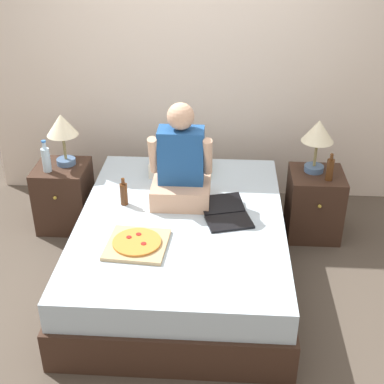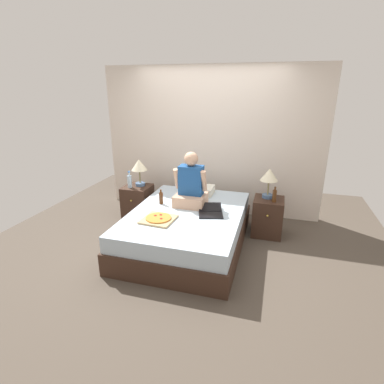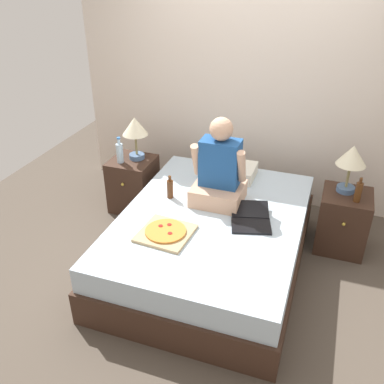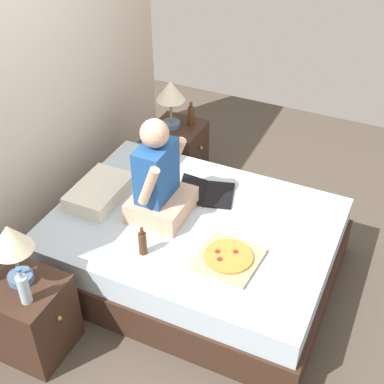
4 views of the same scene
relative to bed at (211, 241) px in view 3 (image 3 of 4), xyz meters
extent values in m
plane|color=#4C4238|center=(0.00, 0.00, -0.25)|extent=(5.80, 5.80, 0.00)
cube|color=beige|center=(0.00, 1.40, 1.00)|extent=(3.80, 0.12, 2.50)
cube|color=#382319|center=(0.00, 0.00, -0.11)|extent=(1.55, 2.08, 0.30)
cube|color=silver|center=(0.00, 0.00, 0.15)|extent=(1.50, 2.02, 0.22)
cube|color=#382319|center=(-1.08, 0.66, 0.03)|extent=(0.44, 0.44, 0.58)
sphere|color=gold|center=(-1.08, 0.42, 0.15)|extent=(0.03, 0.03, 0.03)
cylinder|color=#4C6B93|center=(-1.04, 0.71, 0.35)|extent=(0.16, 0.16, 0.05)
cylinder|color=olive|center=(-1.04, 0.71, 0.48)|extent=(0.02, 0.02, 0.22)
cone|color=beige|center=(-1.04, 0.71, 0.68)|extent=(0.26, 0.26, 0.18)
cylinder|color=silver|center=(-1.16, 0.57, 0.42)|extent=(0.07, 0.07, 0.20)
cylinder|color=silver|center=(-1.16, 0.57, 0.55)|extent=(0.03, 0.03, 0.06)
cylinder|color=blue|center=(-1.16, 0.57, 0.59)|extent=(0.04, 0.03, 0.02)
cube|color=#382319|center=(1.08, 0.66, 0.03)|extent=(0.44, 0.44, 0.58)
sphere|color=gold|center=(1.08, 0.42, 0.15)|extent=(0.03, 0.03, 0.03)
cylinder|color=#4C6B93|center=(1.05, 0.71, 0.35)|extent=(0.16, 0.16, 0.05)
cylinder|color=olive|center=(1.05, 0.71, 0.48)|extent=(0.02, 0.02, 0.22)
cone|color=beige|center=(1.05, 0.71, 0.68)|extent=(0.26, 0.26, 0.18)
cylinder|color=#512D14|center=(1.15, 0.56, 0.41)|extent=(0.06, 0.06, 0.18)
cylinder|color=#512D14|center=(1.15, 0.56, 0.53)|extent=(0.03, 0.03, 0.05)
cube|color=silver|center=(-0.06, 0.76, 0.32)|extent=(0.52, 0.34, 0.12)
cube|color=tan|center=(-0.02, 0.25, 0.34)|extent=(0.44, 0.40, 0.16)
cube|color=#1E4C8C|center=(-0.02, 0.28, 0.63)|extent=(0.34, 0.20, 0.42)
sphere|color=tan|center=(-0.02, 0.28, 0.94)|extent=(0.20, 0.20, 0.20)
cylinder|color=tan|center=(-0.22, 0.23, 0.65)|extent=(0.07, 0.18, 0.32)
cylinder|color=tan|center=(0.18, 0.23, 0.65)|extent=(0.07, 0.18, 0.32)
cube|color=black|center=(0.35, -0.05, 0.27)|extent=(0.37, 0.30, 0.02)
cube|color=black|center=(0.30, 0.15, 0.31)|extent=(0.35, 0.27, 0.06)
cube|color=tan|center=(-0.27, -0.38, 0.27)|extent=(0.43, 0.43, 0.02)
cylinder|color=#CC7F33|center=(-0.27, -0.38, 0.30)|extent=(0.33, 0.33, 0.02)
cylinder|color=maroon|center=(-0.33, -0.34, 0.31)|extent=(0.04, 0.04, 0.00)
cylinder|color=maroon|center=(-0.22, -0.41, 0.31)|extent=(0.04, 0.04, 0.00)
cylinder|color=maroon|center=(-0.27, -0.30, 0.31)|extent=(0.04, 0.04, 0.00)
cylinder|color=#4C2811|center=(-0.45, 0.17, 0.35)|extent=(0.06, 0.06, 0.17)
cylinder|color=#4C2811|center=(-0.45, 0.17, 0.46)|extent=(0.03, 0.03, 0.05)
camera|label=1|loc=(0.29, -3.32, 2.33)|focal=50.00mm
camera|label=2|loc=(1.14, -3.66, 1.90)|focal=28.00mm
camera|label=3|loc=(0.86, -2.94, 2.26)|focal=40.00mm
camera|label=4|loc=(-2.69, -1.24, 2.79)|focal=50.00mm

